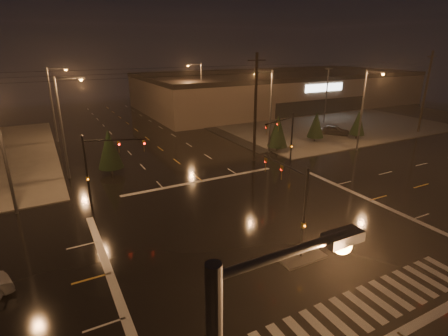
% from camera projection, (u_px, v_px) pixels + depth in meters
% --- Properties ---
extents(ground, '(140.00, 140.00, 0.00)m').
position_uv_depth(ground, '(265.00, 230.00, 25.37)').
color(ground, black).
rests_on(ground, ground).
extents(sidewalk_ne, '(36.00, 36.00, 0.12)m').
position_uv_depth(sidewalk_ne, '(308.00, 119.00, 63.63)').
color(sidewalk_ne, '#474540').
rests_on(sidewalk_ne, ground).
extents(median_island, '(3.00, 1.60, 0.15)m').
position_uv_depth(median_island, '(301.00, 257.00, 22.01)').
color(median_island, '#474540').
rests_on(median_island, ground).
extents(crosswalk, '(15.00, 2.60, 0.01)m').
position_uv_depth(crosswalk, '(364.00, 307.00, 17.87)').
color(crosswalk, beige).
rests_on(crosswalk, ground).
extents(stop_bar_near, '(16.00, 0.50, 0.01)m').
position_uv_depth(stop_bar_near, '(399.00, 334.00, 16.20)').
color(stop_bar_near, beige).
rests_on(stop_bar_near, ground).
extents(stop_bar_far, '(16.00, 0.50, 0.01)m').
position_uv_depth(stop_bar_far, '(202.00, 181.00, 34.53)').
color(stop_bar_far, beige).
rests_on(stop_bar_far, ground).
extents(parking_lot, '(50.00, 24.00, 0.08)m').
position_uv_depth(parking_lot, '(337.00, 118.00, 64.19)').
color(parking_lot, black).
rests_on(parking_lot, ground).
extents(retail_building, '(60.20, 28.30, 7.20)m').
position_uv_depth(retail_building, '(279.00, 88.00, 77.92)').
color(retail_building, '#695A4B').
rests_on(retail_building, ground).
extents(signal_mast_median, '(0.25, 4.59, 6.00)m').
position_uv_depth(signal_mast_median, '(295.00, 198.00, 21.57)').
color(signal_mast_median, black).
rests_on(signal_mast_median, ground).
extents(signal_mast_ne, '(4.84, 1.86, 6.00)m').
position_uv_depth(signal_mast_ne, '(287.00, 135.00, 36.76)').
color(signal_mast_ne, black).
rests_on(signal_mast_ne, ground).
extents(signal_mast_nw, '(4.84, 1.86, 6.00)m').
position_uv_depth(signal_mast_nw, '(99.00, 161.00, 28.35)').
color(signal_mast_nw, black).
rests_on(signal_mast_nw, ground).
extents(streetlight_1, '(2.77, 0.32, 10.00)m').
position_uv_depth(streetlight_1, '(64.00, 121.00, 33.49)').
color(streetlight_1, '#38383A').
rests_on(streetlight_1, ground).
extents(streetlight_2, '(2.77, 0.32, 10.00)m').
position_uv_depth(streetlight_2, '(54.00, 100.00, 46.82)').
color(streetlight_2, '#38383A').
rests_on(streetlight_2, ground).
extents(streetlight_3, '(2.77, 0.32, 10.00)m').
position_uv_depth(streetlight_3, '(269.00, 106.00, 41.73)').
color(streetlight_3, '#38383A').
rests_on(streetlight_3, ground).
extents(streetlight_4, '(2.77, 0.32, 10.00)m').
position_uv_depth(streetlight_4, '(200.00, 89.00, 58.40)').
color(streetlight_4, '#38383A').
rests_on(streetlight_4, ground).
extents(streetlight_5, '(0.32, 2.77, 10.00)m').
position_uv_depth(streetlight_5, '(1.00, 144.00, 25.68)').
color(streetlight_5, '#38383A').
rests_on(streetlight_5, ground).
extents(streetlight_6, '(0.32, 2.77, 10.00)m').
position_uv_depth(streetlight_6, '(365.00, 105.00, 42.51)').
color(streetlight_6, '#38383A').
rests_on(streetlight_6, ground).
extents(utility_pole_1, '(2.20, 0.32, 12.00)m').
position_uv_depth(utility_pole_1, '(255.00, 108.00, 38.55)').
color(utility_pole_1, black).
rests_on(utility_pole_1, ground).
extents(utility_pole_2, '(2.20, 0.32, 12.00)m').
position_uv_depth(utility_pole_2, '(425.00, 92.00, 51.83)').
color(utility_pole_2, black).
rests_on(utility_pole_2, ground).
extents(conifer_0, '(2.54, 2.54, 4.66)m').
position_uv_depth(conifer_0, '(278.00, 131.00, 43.30)').
color(conifer_0, black).
rests_on(conifer_0, ground).
extents(conifer_1, '(2.25, 2.25, 4.22)m').
position_uv_depth(conifer_1, '(316.00, 125.00, 47.76)').
color(conifer_1, black).
rests_on(conifer_1, ground).
extents(conifer_2, '(2.13, 2.13, 4.03)m').
position_uv_depth(conifer_2, '(358.00, 123.00, 49.18)').
color(conifer_2, black).
rests_on(conifer_2, ground).
extents(conifer_3, '(2.57, 2.57, 4.71)m').
position_uv_depth(conifer_3, '(109.00, 149.00, 35.64)').
color(conifer_3, black).
rests_on(conifer_3, ground).
extents(car_parked, '(4.05, 4.53, 1.49)m').
position_uv_depth(car_parked, '(334.00, 130.00, 52.09)').
color(car_parked, black).
rests_on(car_parked, ground).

